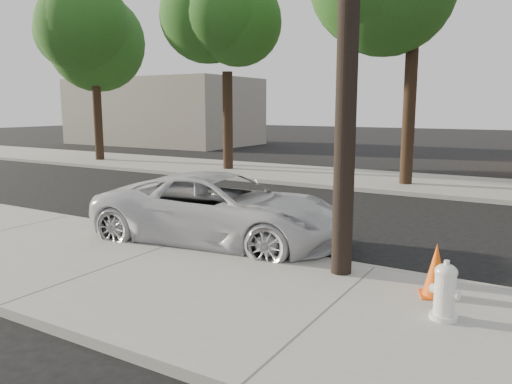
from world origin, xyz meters
TOP-DOWN VIEW (x-y plane):
  - ground at (0.00, 0.00)m, footprint 120.00×120.00m
  - near_sidewalk at (0.00, -4.30)m, footprint 90.00×4.40m
  - far_sidewalk at (0.00, 8.50)m, footprint 90.00×5.00m
  - curb_near at (0.00, -2.10)m, footprint 90.00×0.12m
  - building_far at (-20.00, 20.00)m, footprint 14.00×8.00m
  - tree_a at (-13.80, 7.85)m, footprint 4.65×4.50m
  - tree_b at (-5.81, 8.06)m, footprint 4.34×4.20m
  - police_cruiser at (0.53, -1.80)m, footprint 5.66×3.12m
  - fire_hydrant at (5.43, -3.76)m, footprint 0.40×0.36m
  - traffic_cone at (5.16, -2.99)m, footprint 0.53×0.53m

SIDE VIEW (x-z plane):
  - ground at x=0.00m, z-range 0.00..0.00m
  - near_sidewalk at x=0.00m, z-range 0.00..0.15m
  - far_sidewalk at x=0.00m, z-range 0.00..0.15m
  - curb_near at x=0.00m, z-range -0.01..0.15m
  - fire_hydrant at x=5.43m, z-range 0.14..0.88m
  - traffic_cone at x=5.16m, z-range 0.14..0.93m
  - police_cruiser at x=0.53m, z-range 0.00..1.50m
  - building_far at x=-20.00m, z-range 0.00..5.00m
  - tree_b at x=-5.81m, z-range 1.93..10.38m
  - tree_a at x=-13.80m, z-range 2.03..11.03m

